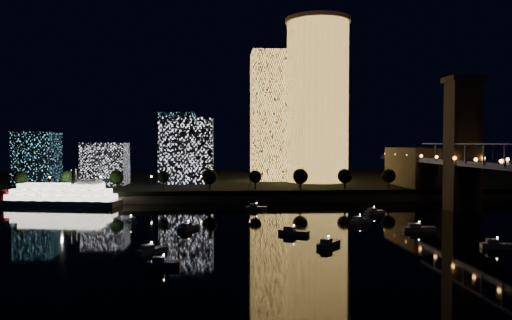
% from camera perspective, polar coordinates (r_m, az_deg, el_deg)
% --- Properties ---
extents(ground, '(520.00, 520.00, 0.00)m').
position_cam_1_polar(ground, '(134.99, 6.98, -8.87)').
color(ground, black).
rests_on(ground, ground).
extents(far_bank, '(420.00, 160.00, 5.00)m').
position_cam_1_polar(far_bank, '(292.08, 0.85, -2.50)').
color(far_bank, black).
rests_on(far_bank, ground).
extents(seawall, '(420.00, 6.00, 3.00)m').
position_cam_1_polar(seawall, '(214.93, 2.71, -4.39)').
color(seawall, '#6B5E4C').
rests_on(seawall, ground).
extents(tower_cylindrical, '(34.00, 34.00, 84.64)m').
position_cam_1_polar(tower_cylindrical, '(264.04, 7.05, 6.77)').
color(tower_cylindrical, '#FFBA51').
rests_on(tower_cylindrical, far_bank).
extents(tower_rectangular, '(21.79, 21.79, 69.33)m').
position_cam_1_polar(tower_rectangular, '(271.68, 1.78, 5.00)').
color(tower_rectangular, '#FFBA51').
rests_on(tower_rectangular, far_bank).
extents(midrise_blocks, '(95.71, 33.38, 35.47)m').
position_cam_1_polar(midrise_blocks, '(258.07, -12.47, 0.79)').
color(midrise_blocks, white).
rests_on(midrise_blocks, far_bank).
extents(riverboat, '(51.79, 19.65, 15.30)m').
position_cam_1_polar(riverboat, '(217.46, -21.87, -3.82)').
color(riverboat, silver).
rests_on(riverboat, ground).
extents(motorboats, '(100.78, 88.94, 2.78)m').
position_cam_1_polar(motorboats, '(145.73, 5.28, -7.73)').
color(motorboats, silver).
rests_on(motorboats, ground).
extents(esplanade_trees, '(166.05, 6.81, 8.90)m').
position_cam_1_polar(esplanade_trees, '(218.53, -4.24, -1.93)').
color(esplanade_trees, black).
rests_on(esplanade_trees, far_bank).
extents(street_lamps, '(132.70, 0.70, 5.65)m').
position_cam_1_polar(street_lamps, '(224.77, -6.31, -2.20)').
color(street_lamps, black).
rests_on(street_lamps, far_bank).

